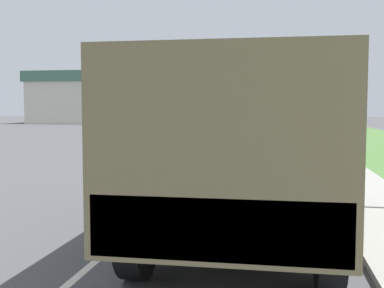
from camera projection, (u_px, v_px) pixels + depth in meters
name	position (u px, v px, depth m)	size (l,w,h in m)	color
ground_plane	(243.00, 137.00, 35.13)	(180.00, 180.00, 0.00)	#4C4C4F
lane_centre_stripe	(243.00, 137.00, 35.13)	(0.12, 120.00, 0.00)	silver
sidewalk_right	(306.00, 137.00, 34.34)	(1.80, 120.00, 0.12)	#9E9B93
grass_strip_right	(371.00, 138.00, 33.58)	(7.00, 120.00, 0.02)	#4C7538
military_truck	(244.00, 138.00, 7.97)	(2.59, 7.35, 2.76)	#545B3D
car_nearest_ahead	(259.00, 140.00, 21.57)	(1.83, 4.31, 1.49)	navy
car_second_ahead	(265.00, 130.00, 29.13)	(1.85, 4.69, 1.72)	black
car_third_ahead	(267.00, 124.00, 44.67)	(1.89, 4.11, 1.52)	silver
building_distant	(103.00, 98.00, 67.52)	(18.93, 11.25, 7.06)	beige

